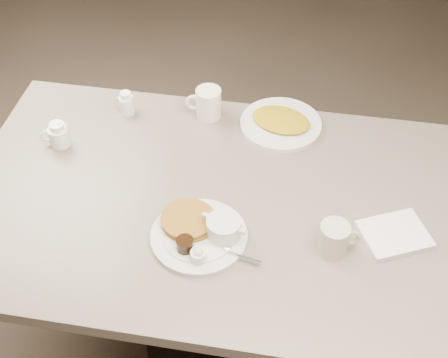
% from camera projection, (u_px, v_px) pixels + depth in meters
% --- Properties ---
extents(diner_table, '(1.50, 0.90, 0.75)m').
position_uv_depth(diner_table, '(223.00, 240.00, 1.84)').
color(diner_table, slate).
rests_on(diner_table, ground).
extents(main_plate, '(0.34, 0.33, 0.07)m').
position_uv_depth(main_plate, '(202.00, 231.00, 1.62)').
color(main_plate, silver).
rests_on(main_plate, diner_table).
extents(coffee_mug_near, '(0.12, 0.09, 0.09)m').
position_uv_depth(coffee_mug_near, '(335.00, 238.00, 1.57)').
color(coffee_mug_near, '#BBB49F').
rests_on(coffee_mug_near, diner_table).
extents(napkin, '(0.21, 0.20, 0.02)m').
position_uv_depth(napkin, '(394.00, 235.00, 1.63)').
color(napkin, silver).
rests_on(napkin, diner_table).
extents(coffee_mug_far, '(0.12, 0.09, 0.10)m').
position_uv_depth(coffee_mug_far, '(208.00, 103.00, 1.96)').
color(coffee_mug_far, white).
rests_on(coffee_mug_far, diner_table).
extents(creamer_left, '(0.09, 0.07, 0.08)m').
position_uv_depth(creamer_left, '(58.00, 135.00, 1.87)').
color(creamer_left, white).
rests_on(creamer_left, diner_table).
extents(creamer_right, '(0.07, 0.06, 0.08)m').
position_uv_depth(creamer_right, '(126.00, 103.00, 1.98)').
color(creamer_right, white).
rests_on(creamer_right, diner_table).
extents(hash_plate, '(0.32, 0.32, 0.04)m').
position_uv_depth(hash_plate, '(281.00, 123.00, 1.94)').
color(hash_plate, silver).
rests_on(hash_plate, diner_table).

